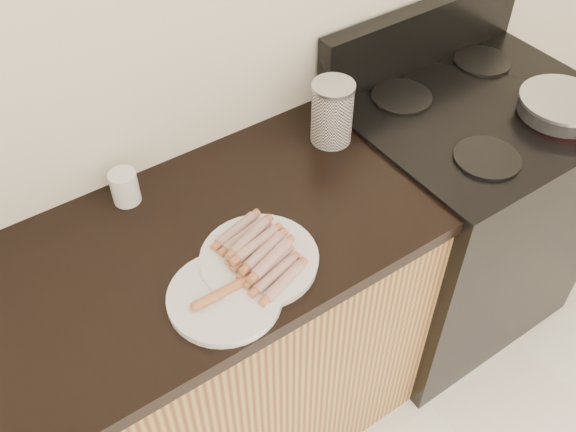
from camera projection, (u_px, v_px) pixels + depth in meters
wall_back at (179, 14)px, 1.48m from camera, size 4.00×0.04×2.60m
stove at (455, 215)px, 2.20m from camera, size 0.76×0.65×0.91m
stove_panel at (422, 35)px, 1.97m from camera, size 0.76×0.06×0.20m
burner_near_left at (487, 158)px, 1.71m from camera, size 0.18×0.18×0.01m
burner_near_right at (570, 114)px, 1.84m from camera, size 0.18×0.18×0.01m
burner_far_left at (402, 97)px, 1.90m from camera, size 0.18×0.18×0.01m
burner_far_right at (482, 61)px, 2.04m from camera, size 0.18×0.18×0.01m
frying_pan at (564, 106)px, 1.82m from camera, size 0.25×0.42×0.05m
main_plate at (259, 261)px, 1.47m from camera, size 0.28×0.28×0.02m
side_plate at (225, 297)px, 1.40m from camera, size 0.27×0.27×0.02m
hotdog_pile at (259, 253)px, 1.45m from camera, size 0.12×0.25×0.05m
plain_sausages at (224, 292)px, 1.38m from camera, size 0.14×0.02×0.02m
canister at (332, 113)px, 1.73m from camera, size 0.12×0.12×0.18m
mug at (125, 187)px, 1.59m from camera, size 0.09×0.09×0.09m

